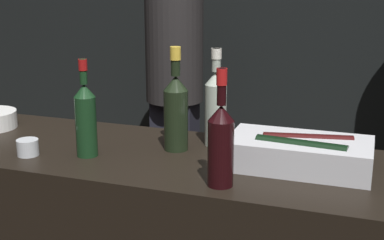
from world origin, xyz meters
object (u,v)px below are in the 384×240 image
red_wine_bottle_burgundy (86,117)px  person_in_hoodie (175,73)px  white_wine_bottle (216,105)px  red_wine_bottle_tall (221,141)px  candle_votive (28,147)px  champagne_bottle (176,109)px  ice_bin_with_bottles (300,152)px

red_wine_bottle_burgundy → person_in_hoodie: 1.64m
white_wine_bottle → red_wine_bottle_burgundy: 0.44m
red_wine_bottle_tall → person_in_hoodie: person_in_hoodie is taller
candle_votive → white_wine_bottle: (0.56, 0.31, 0.12)m
red_wine_bottle_tall → person_in_hoodie: (-0.79, 1.71, -0.15)m
champagne_bottle → person_in_hoodie: person_in_hoodie is taller
champagne_bottle → red_wine_bottle_burgundy: bearing=-148.5°
red_wine_bottle_tall → red_wine_bottle_burgundy: size_ratio=1.05×
candle_votive → person_in_hoodie: size_ratio=0.04×
person_in_hoodie → champagne_bottle: bearing=43.0°
red_wine_bottle_tall → white_wine_bottle: bearing=108.9°
white_wine_bottle → red_wine_bottle_burgundy: white_wine_bottle is taller
white_wine_bottle → person_in_hoodie: size_ratio=0.20×
red_wine_bottle_burgundy → red_wine_bottle_tall: bearing=-11.9°
champagne_bottle → red_wine_bottle_burgundy: champagne_bottle is taller
ice_bin_with_bottles → person_in_hoodie: bearing=123.5°
candle_votive → champagne_bottle: 0.51m
champagne_bottle → candle_votive: bearing=-153.8°
person_in_hoodie → red_wine_bottle_burgundy: bearing=32.6°
white_wine_bottle → ice_bin_with_bottles: bearing=-23.4°
candle_votive → white_wine_bottle: 0.65m
red_wine_bottle_burgundy → person_in_hoodie: size_ratio=0.19×
red_wine_bottle_tall → champagne_bottle: (-0.23, 0.26, 0.01)m
white_wine_bottle → red_wine_bottle_tall: bearing=-71.1°
ice_bin_with_bottles → champagne_bottle: size_ratio=1.23×
red_wine_bottle_burgundy → ice_bin_with_bottles: bearing=9.5°
candle_votive → person_in_hoodie: 1.67m
champagne_bottle → ice_bin_with_bottles: bearing=-5.7°
ice_bin_with_bottles → person_in_hoodie: size_ratio=0.26×
ice_bin_with_bottles → champagne_bottle: champagne_bottle is taller
ice_bin_with_bottles → person_in_hoodie: (-0.99, 1.49, -0.07)m
candle_votive → red_wine_bottle_burgundy: size_ratio=0.22×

